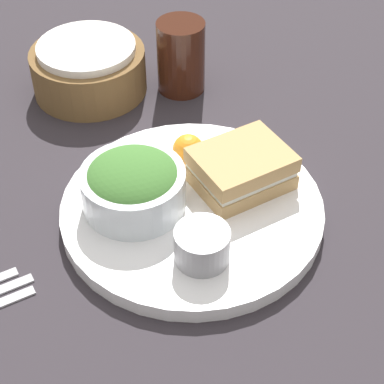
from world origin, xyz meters
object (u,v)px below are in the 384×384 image
(plate, at_px, (192,209))
(dressing_cup, at_px, (202,245))
(sandwich, at_px, (241,169))
(drink_glass, at_px, (181,57))
(salad_bowl, at_px, (133,185))
(bread_basket, at_px, (89,68))

(plate, xyz_separation_m, dressing_cup, (-0.04, -0.08, 0.03))
(sandwich, bearing_deg, drink_glass, 72.09)
(plate, height_order, salad_bowl, salad_bowl)
(bread_basket, bearing_deg, drink_glass, -33.43)
(sandwich, xyz_separation_m, salad_bowl, (-0.13, 0.05, 0.01))
(plate, distance_m, bread_basket, 0.33)
(dressing_cup, bearing_deg, bread_basket, 79.27)
(plate, bearing_deg, bread_basket, 84.07)
(bread_basket, bearing_deg, plate, -95.93)
(sandwich, relative_size, bread_basket, 0.70)
(sandwich, height_order, salad_bowl, salad_bowl)
(drink_glass, bearing_deg, dressing_cup, -121.30)
(salad_bowl, relative_size, drink_glass, 1.14)
(dressing_cup, bearing_deg, drink_glass, 58.70)
(bread_basket, bearing_deg, dressing_cup, -100.73)
(sandwich, relative_size, salad_bowl, 0.96)
(plate, distance_m, drink_glass, 0.29)
(dressing_cup, distance_m, bread_basket, 0.41)
(plate, bearing_deg, sandwich, -4.39)
(plate, relative_size, drink_glass, 2.91)
(sandwich, bearing_deg, salad_bowl, 160.52)
(dressing_cup, bearing_deg, salad_bowl, 97.70)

